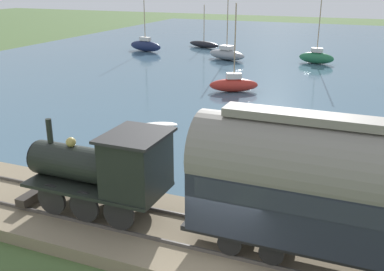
% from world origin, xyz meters
% --- Properties ---
extents(harbor_water, '(80.00, 80.00, 0.01)m').
position_xyz_m(harbor_water, '(44.06, 0.00, 0.00)').
color(harbor_water, '#426075').
rests_on(harbor_water, ground).
extents(rail_embankment, '(4.68, 56.00, 0.59)m').
position_xyz_m(rail_embankment, '(1.42, 0.00, 0.24)').
color(rail_embankment, '#84755B').
rests_on(rail_embankment, ground).
extents(steam_locomotive, '(2.37, 5.63, 3.27)m').
position_xyz_m(steam_locomotive, '(1.42, 4.59, 2.38)').
color(steam_locomotive, black).
rests_on(steam_locomotive, rail_embankment).
extents(passenger_coach, '(2.53, 10.34, 4.50)m').
position_xyz_m(passenger_coach, '(1.42, -3.86, 3.02)').
color(passenger_coach, black).
rests_on(passenger_coach, rail_embankment).
extents(sailboat_red, '(2.59, 3.99, 6.86)m').
position_xyz_m(sailboat_red, '(22.96, 6.62, 0.63)').
color(sailboat_red, '#B72D23').
rests_on(sailboat_red, harbor_water).
extents(sailboat_navy, '(2.12, 4.91, 8.14)m').
position_xyz_m(sailboat_navy, '(38.94, 23.05, 0.74)').
color(sailboat_navy, '#192347').
rests_on(sailboat_navy, harbor_water).
extents(sailboat_black, '(2.73, 5.01, 5.42)m').
position_xyz_m(sailboat_black, '(44.65, 17.46, 0.45)').
color(sailboat_black, black).
rests_on(sailboat_black, harbor_water).
extents(sailboat_green, '(1.78, 3.87, 9.19)m').
position_xyz_m(sailboat_green, '(38.31, 2.25, 0.72)').
color(sailboat_green, '#236B42').
rests_on(sailboat_green, harbor_water).
extents(sailboat_gray, '(3.26, 5.06, 9.14)m').
position_xyz_m(sailboat_gray, '(36.95, 11.81, 0.66)').
color(sailboat_gray, gray).
rests_on(sailboat_gray, harbor_water).
extents(rowboat_off_pier, '(2.05, 2.58, 0.35)m').
position_xyz_m(rowboat_off_pier, '(12.29, 8.08, 0.18)').
color(rowboat_off_pier, silver).
rests_on(rowboat_off_pier, harbor_water).
extents(rowboat_near_shore, '(1.85, 2.22, 0.33)m').
position_xyz_m(rowboat_near_shore, '(6.39, 1.76, 0.17)').
color(rowboat_near_shore, '#B7B2A3').
rests_on(rowboat_near_shore, harbor_water).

